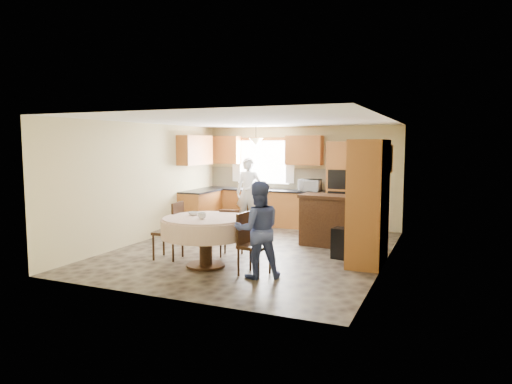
{
  "coord_description": "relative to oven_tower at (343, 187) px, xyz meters",
  "views": [
    {
      "loc": [
        3.5,
        -7.98,
        2.06
      ],
      "look_at": [
        -0.05,
        0.3,
        1.11
      ],
      "focal_mm": 32.0,
      "sensor_mm": 36.0,
      "label": 1
    }
  ],
  "objects": [
    {
      "name": "cupboard",
      "position": [
        1.07,
        -2.82,
        0.01
      ],
      "size": [
        0.56,
        1.12,
        2.14
      ],
      "primitive_type": "cube",
      "color": "#BE7232",
      "rests_on": "floor"
    },
    {
      "name": "chair_left",
      "position": [
        -2.21,
        -3.86,
        -0.49
      ],
      "size": [
        0.5,
        0.5,
        1.03
      ],
      "rotation": [
        0.0,
        0.0,
        -1.45
      ],
      "color": "#3D2310",
      "rests_on": "floor"
    },
    {
      "name": "base_cab_back",
      "position": [
        -2.0,
        0.01,
        -0.62
      ],
      "size": [
        3.3,
        0.6,
        0.88
      ],
      "primitive_type": "cube",
      "color": "#BE7232",
      "rests_on": "floor"
    },
    {
      "name": "person_dining",
      "position": [
        -0.35,
        -4.31,
        -0.31
      ],
      "size": [
        0.92,
        0.87,
        1.5
      ],
      "primitive_type": "imported",
      "rotation": [
        0.0,
        0.0,
        3.69
      ],
      "color": "#3C4984",
      "rests_on": "floor"
    },
    {
      "name": "person_sink",
      "position": [
        -2.25,
        -0.43,
        -0.2
      ],
      "size": [
        0.68,
        0.5,
        1.73
      ],
      "primitive_type": "imported",
      "rotation": [
        0.0,
        0.0,
        0.14
      ],
      "color": "silver",
      "rests_on": "floor"
    },
    {
      "name": "ceiling",
      "position": [
        -1.15,
        -2.69,
        1.44
      ],
      "size": [
        5.0,
        6.0,
        0.01
      ],
      "primitive_type": "cube",
      "color": "white",
      "rests_on": "wall_back"
    },
    {
      "name": "microwave",
      "position": [
        -0.79,
        -0.04,
        0.0
      ],
      "size": [
        0.52,
        0.36,
        0.29
      ],
      "primitive_type": "imported",
      "rotation": [
        0.0,
        0.0,
        -0.01
      ],
      "color": "silver",
      "rests_on": "counter_back"
    },
    {
      "name": "chair_back",
      "position": [
        -1.32,
        -3.31,
        -0.57
      ],
      "size": [
        0.46,
        0.46,
        0.88
      ],
      "rotation": [
        0.0,
        0.0,
        3.37
      ],
      "color": "#3D2310",
      "rests_on": "floor"
    },
    {
      "name": "chair_right",
      "position": [
        -0.54,
        -4.19,
        -0.52
      ],
      "size": [
        0.47,
        0.47,
        0.98
      ],
      "rotation": [
        0.0,
        0.0,
        1.45
      ],
      "color": "#3D2310",
      "rests_on": "floor"
    },
    {
      "name": "curtain_left",
      "position": [
        -2.9,
        0.24,
        0.59
      ],
      "size": [
        0.22,
        0.02,
        1.15
      ],
      "primitive_type": "cube",
      "color": "white",
      "rests_on": "wall_back"
    },
    {
      "name": "wall_right",
      "position": [
        1.35,
        -2.69,
        0.19
      ],
      "size": [
        0.02,
        6.0,
        2.5
      ],
      "primitive_type": "cube",
      "color": "#C8B980",
      "rests_on": "floor"
    },
    {
      "name": "wall_left",
      "position": [
        -3.65,
        -2.69,
        0.19
      ],
      "size": [
        0.02,
        6.0,
        2.5
      ],
      "primitive_type": "cube",
      "color": "#C8B980",
      "rests_on": "floor"
    },
    {
      "name": "wall_cab_left",
      "position": [
        -3.2,
        0.15,
        0.85
      ],
      "size": [
        0.85,
        0.33,
        0.72
      ],
      "primitive_type": "cube",
      "color": "#BD672F",
      "rests_on": "wall_back"
    },
    {
      "name": "wall_back",
      "position": [
        -1.15,
        0.31,
        0.19
      ],
      "size": [
        5.0,
        0.02,
        2.5
      ],
      "primitive_type": "cube",
      "color": "#C8B980",
      "rests_on": "floor"
    },
    {
      "name": "wall_front",
      "position": [
        -1.15,
        -5.69,
        0.19
      ],
      "size": [
        5.0,
        0.02,
        2.5
      ],
      "primitive_type": "cube",
      "color": "#C8B980",
      "rests_on": "floor"
    },
    {
      "name": "sideboard",
      "position": [
        0.22,
        -1.73,
        -0.57
      ],
      "size": [
        1.41,
        0.68,
        0.98
      ],
      "primitive_type": "cube",
      "rotation": [
        0.0,
        0.0,
        -0.09
      ],
      "color": "#3D2310",
      "rests_on": "floor"
    },
    {
      "name": "window",
      "position": [
        -2.15,
        0.29,
        0.54
      ],
      "size": [
        1.4,
        0.03,
        1.1
      ],
      "primitive_type": "cube",
      "color": "white",
      "rests_on": "wall_back"
    },
    {
      "name": "counter_back",
      "position": [
        -2.0,
        0.01,
        -0.16
      ],
      "size": [
        3.3,
        0.64,
        0.04
      ],
      "primitive_type": "cube",
      "color": "black",
      "rests_on": "base_cab_back"
    },
    {
      "name": "bowl_sideboard",
      "position": [
        -0.21,
        -1.73,
        -0.05
      ],
      "size": [
        0.28,
        0.28,
        0.06
      ],
      "primitive_type": "imported",
      "rotation": [
        0.0,
        0.0,
        0.22
      ],
      "color": "#B2B2B2",
      "rests_on": "sideboard"
    },
    {
      "name": "wall_cab_right",
      "position": [
        -1.0,
        0.15,
        0.85
      ],
      "size": [
        0.9,
        0.33,
        0.72
      ],
      "primitive_type": "cube",
      "color": "#BD672F",
      "rests_on": "wall_back"
    },
    {
      "name": "space_heater",
      "position": [
        0.63,
        -2.64,
        -0.78
      ],
      "size": [
        0.45,
        0.35,
        0.56
      ],
      "primitive_type": "cube",
      "rotation": [
        0.0,
        0.0,
        -0.19
      ],
      "color": "black",
      "rests_on": "floor"
    },
    {
      "name": "cup_table",
      "position": [
        -1.36,
        -4.27,
        -0.16
      ],
      "size": [
        0.14,
        0.14,
        0.11
      ],
      "primitive_type": "imported",
      "rotation": [
        0.0,
        0.0,
        -0.04
      ],
      "color": "#B2B2B2",
      "rests_on": "dining_table"
    },
    {
      "name": "framed_picture",
      "position": [
        1.32,
        -2.18,
        0.73
      ],
      "size": [
        0.06,
        0.61,
        0.51
      ],
      "color": "gold",
      "rests_on": "wall_right"
    },
    {
      "name": "bottle_sideboard",
      "position": [
        0.7,
        -1.73,
        0.06
      ],
      "size": [
        0.12,
        0.12,
        0.28
      ],
      "primitive_type": "imported",
      "rotation": [
        0.0,
        0.0,
        0.06
      ],
      "color": "silver",
      "rests_on": "sideboard"
    },
    {
      "name": "floor",
      "position": [
        -1.15,
        -2.69,
        -1.06
      ],
      "size": [
        5.0,
        6.0,
        0.01
      ],
      "primitive_type": "cube",
      "color": "brown",
      "rests_on": "ground"
    },
    {
      "name": "counter_left",
      "position": [
        -3.35,
        -0.89,
        -0.16
      ],
      "size": [
        0.64,
        1.2,
        0.04
      ],
      "primitive_type": "cube",
      "color": "black",
      "rests_on": "base_cab_left"
    },
    {
      "name": "backsplash",
      "position": [
        -2.0,
        0.3,
        0.12
      ],
      "size": [
        3.3,
        0.02,
        0.55
      ],
      "primitive_type": "cube",
      "color": "beige",
      "rests_on": "wall_back"
    },
    {
      "name": "pendant",
      "position": [
        -2.15,
        -0.19,
        1.06
      ],
      "size": [
        0.36,
        0.36,
        0.18
      ],
      "primitive_type": "cone",
      "rotation": [
        3.14,
        0.0,
        0.0
      ],
      "color": "beige",
      "rests_on": "ceiling"
    },
    {
      "name": "oven_tower",
      "position": [
        0.0,
        0.0,
        0.0
      ],
      "size": [
        0.66,
        0.62,
        2.12
      ],
      "primitive_type": "cube",
      "color": "#BE7232",
      "rests_on": "floor"
    },
    {
      "name": "curtain_right",
      "position": [
        -1.4,
        0.24,
        0.59
      ],
      "size": [
        0.22,
        0.02,
        1.15
      ],
      "primitive_type": "cube",
      "color": "white",
      "rests_on": "wall_back"
    },
    {
      "name": "dining_table",
      "position": [
        -1.41,
        -4.08,
        -0.4
      ],
      "size": [
        1.47,
        1.47,
        0.84
      ],
      "color": "#3D2310",
      "rests_on": "floor"
    },
    {
      "name": "oven_upper",
      "position": [
        0.0,
        -0.31,
        0.19
      ],
      "size": [
        0.56,
        0.01,
        0.45
      ],
      "primitive_type": "cube",
      "color": "black",
      "rests_on": "oven_tower"
    },
    {
      "name": "oven_lower",
      "position": [
        0.0,
        -0.31,
        -0.31
      ],
      "size": [
        0.56,
        0.01,
        0.45
      ],
      "primitive_type": "cube",
      "color": "black",
      "rests_on": "oven_tower"
    },
    {
      "name": "bowl_table",
      "position": [
        -1.69,
        -3.98,
        -0.19
      ],
      "size": [
        0.21,
        0.21,
        0.06
      ],
      "primitive_type": "imported",
      "rotation": [
        0.0,
        0.0,
        -0.14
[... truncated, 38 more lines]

